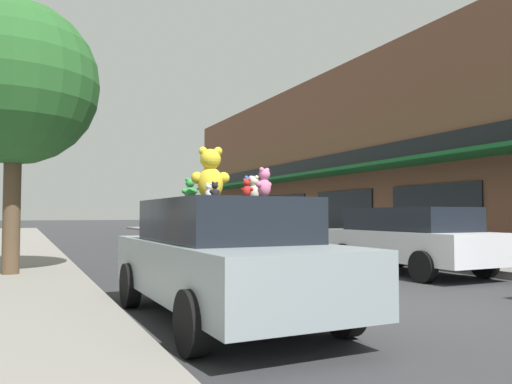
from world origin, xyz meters
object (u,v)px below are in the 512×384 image
at_px(teddy_bear_teal, 209,193).
at_px(street_tree, 15,83).
at_px(teddy_bear_green, 190,190).
at_px(teddy_bear_blue, 250,188).
at_px(teddy_bear_giant, 210,174).
at_px(teddy_bear_black, 215,190).
at_px(teddy_bear_pink, 264,183).
at_px(parked_car_far_center, 409,238).
at_px(teddy_bear_cream, 254,188).
at_px(teddy_bear_white, 209,191).
at_px(plush_art_car, 222,256).
at_px(teddy_bear_red, 247,188).
at_px(teddy_bear_brown, 211,191).

relative_size(teddy_bear_teal, street_tree, 0.04).
relative_size(teddy_bear_green, teddy_bear_blue, 1.00).
distance_m(teddy_bear_giant, teddy_bear_blue, 0.59).
bearing_deg(teddy_bear_black, teddy_bear_green, -109.22).
height_order(teddy_bear_pink, teddy_bear_green, teddy_bear_green).
bearing_deg(teddy_bear_giant, parked_car_far_center, -138.10).
relative_size(teddy_bear_cream, teddy_bear_blue, 0.97).
distance_m(teddy_bear_white, parked_car_far_center, 6.68).
height_order(teddy_bear_teal, parked_car_far_center, teddy_bear_teal).
relative_size(plush_art_car, teddy_bear_green, 13.50).
distance_m(plush_art_car, teddy_bear_blue, 1.06).
relative_size(teddy_bear_teal, parked_car_far_center, 0.06).
xyz_separation_m(plush_art_car, teddy_bear_black, (-0.20, -0.23, 0.86)).
distance_m(teddy_bear_pink, teddy_bear_white, 1.28).
bearing_deg(teddy_bear_black, teddy_bear_cream, -175.19).
bearing_deg(teddy_bear_red, street_tree, -16.66).
bearing_deg(teddy_bear_red, parked_car_far_center, -96.09).
xyz_separation_m(teddy_bear_black, teddy_bear_green, (0.05, 1.19, 0.06)).
bearing_deg(plush_art_car, teddy_bear_pink, -85.24).
bearing_deg(teddy_bear_giant, street_tree, -43.82).
distance_m(teddy_bear_pink, teddy_bear_blue, 1.31).
distance_m(parked_car_far_center, street_tree, 9.41).
bearing_deg(teddy_bear_white, teddy_bear_brown, -46.73).
relative_size(teddy_bear_green, teddy_bear_teal, 1.40).
height_order(teddy_bear_red, parked_car_far_center, teddy_bear_red).
height_order(teddy_bear_white, teddy_bear_blue, teddy_bear_blue).
distance_m(teddy_bear_cream, teddy_bear_pink, 1.15).
bearing_deg(teddy_bear_red, teddy_bear_brown, -43.61).
xyz_separation_m(teddy_bear_cream, teddy_bear_pink, (-0.37, -1.09, 0.00)).
xyz_separation_m(teddy_bear_black, teddy_bear_blue, (0.69, 0.44, 0.06)).
bearing_deg(teddy_bear_green, plush_art_car, 93.15).
bearing_deg(teddy_bear_white, teddy_bear_red, 160.09).
xyz_separation_m(plush_art_car, teddy_bear_pink, (0.10, -1.05, 0.92)).
relative_size(teddy_bear_giant, teddy_bear_black, 3.50).
xyz_separation_m(teddy_bear_green, teddy_bear_teal, (0.25, -0.13, -0.05)).
distance_m(teddy_bear_red, street_tree, 7.14).
xyz_separation_m(plush_art_car, teddy_bear_green, (-0.15, 0.96, 0.92)).
distance_m(teddy_bear_green, parked_car_far_center, 6.44).
bearing_deg(teddy_bear_pink, teddy_bear_red, -73.06).
bearing_deg(teddy_bear_pink, parked_car_far_center, -168.03).
xyz_separation_m(plush_art_car, teddy_bear_cream, (0.47, 0.04, 0.92)).
bearing_deg(teddy_bear_blue, teddy_bear_green, -20.79).
bearing_deg(teddy_bear_teal, teddy_bear_red, 146.43).
xyz_separation_m(teddy_bear_pink, teddy_bear_teal, (-0.00, 1.88, -0.04)).
distance_m(teddy_bear_teal, teddy_bear_red, 1.71).
xyz_separation_m(teddy_bear_giant, teddy_bear_brown, (0.10, 0.27, -0.21)).
relative_size(teddy_bear_pink, teddy_bear_blue, 0.98).
distance_m(plush_art_car, teddy_bear_cream, 1.03).
xyz_separation_m(teddy_bear_giant, teddy_bear_teal, (0.12, 0.42, -0.24)).
bearing_deg(teddy_bear_brown, teddy_bear_red, 84.72).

